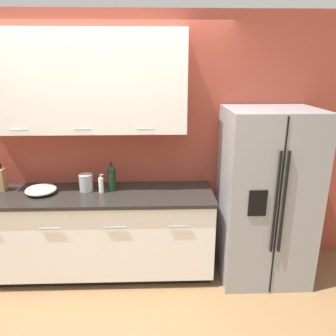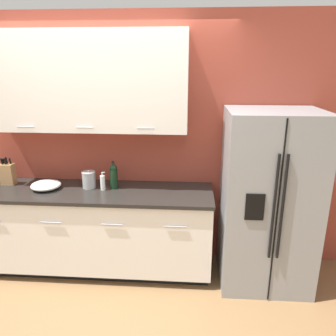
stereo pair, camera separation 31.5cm
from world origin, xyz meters
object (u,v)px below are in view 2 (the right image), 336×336
(refrigerator, at_px, (268,200))
(steel_canister, at_px, (89,180))
(soap_dispenser, at_px, (103,182))
(knife_block, at_px, (8,174))
(wine_bottle, at_px, (114,176))
(mixing_bowl, at_px, (46,185))

(refrigerator, bearing_deg, steel_canister, 176.22)
(soap_dispenser, bearing_deg, knife_block, 174.95)
(wine_bottle, distance_m, soap_dispenser, 0.13)
(refrigerator, relative_size, knife_block, 5.82)
(wine_bottle, height_order, mixing_bowl, wine_bottle)
(knife_block, distance_m, soap_dispenser, 1.04)
(soap_dispenser, height_order, steel_canister, soap_dispenser)
(knife_block, relative_size, mixing_bowl, 1.00)
(steel_canister, bearing_deg, mixing_bowl, -171.03)
(knife_block, distance_m, steel_canister, 0.88)
(refrigerator, height_order, soap_dispenser, refrigerator)
(refrigerator, relative_size, mixing_bowl, 5.80)
(mixing_bowl, bearing_deg, wine_bottle, 5.74)
(wine_bottle, bearing_deg, soap_dispenser, -153.45)
(soap_dispenser, bearing_deg, wine_bottle, 26.55)
(steel_canister, relative_size, mixing_bowl, 0.63)
(refrigerator, bearing_deg, mixing_bowl, 178.70)
(refrigerator, xyz_separation_m, soap_dispenser, (-1.62, 0.07, 0.11))
(refrigerator, distance_m, steel_canister, 1.78)
(steel_canister, height_order, mixing_bowl, steel_canister)
(wine_bottle, xyz_separation_m, soap_dispenser, (-0.10, -0.05, -0.05))
(knife_block, bearing_deg, wine_bottle, -2.03)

